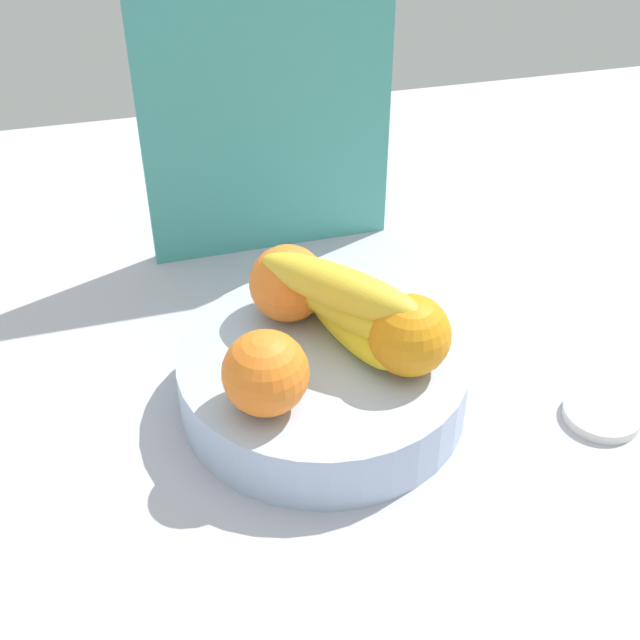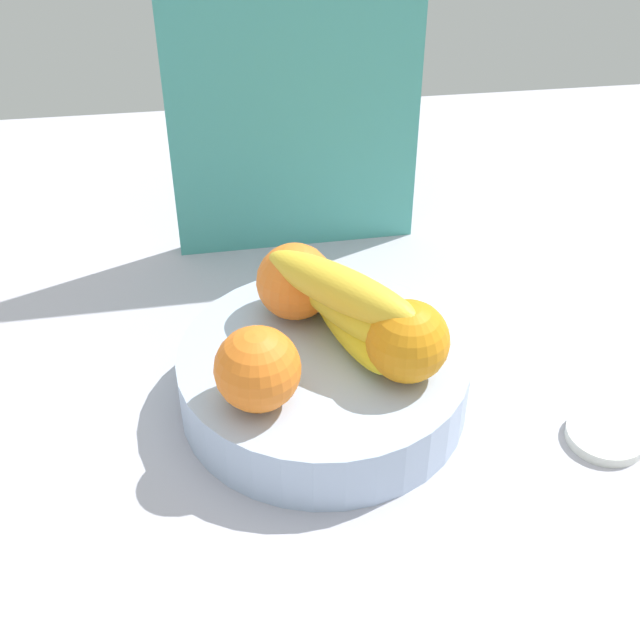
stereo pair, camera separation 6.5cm
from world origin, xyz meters
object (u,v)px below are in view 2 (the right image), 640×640
(banana_bunch, at_px, (344,303))
(orange_center, at_px, (295,281))
(fruit_bowl, at_px, (320,379))
(jar_lid, at_px, (606,435))
(cutting_board, at_px, (294,101))
(orange_front_left, at_px, (257,369))
(orange_front_right, at_px, (408,341))

(banana_bunch, bearing_deg, orange_center, 130.58)
(fruit_bowl, relative_size, jar_lid, 3.74)
(jar_lid, bearing_deg, orange_center, 150.85)
(orange_center, height_order, cutting_board, cutting_board)
(banana_bunch, height_order, cutting_board, cutting_board)
(cutting_board, bearing_deg, orange_front_left, -103.54)
(orange_front_right, bearing_deg, orange_front_left, -171.68)
(jar_lid, bearing_deg, orange_front_left, 174.86)
(fruit_bowl, bearing_deg, orange_front_right, -26.44)
(orange_front_right, height_order, banana_bunch, banana_bunch)
(orange_center, bearing_deg, cutting_board, 83.45)
(orange_front_right, height_order, jar_lid, orange_front_right)
(orange_front_right, bearing_deg, jar_lid, -14.75)
(orange_center, distance_m, cutting_board, 0.24)
(fruit_bowl, distance_m, cutting_board, 0.32)
(orange_front_right, bearing_deg, banana_bunch, 130.71)
(fruit_bowl, relative_size, orange_center, 3.65)
(fruit_bowl, xyz_separation_m, orange_front_right, (0.07, -0.04, 0.07))
(orange_front_left, distance_m, banana_bunch, 0.11)
(orange_center, xyz_separation_m, jar_lid, (0.27, -0.15, -0.09))
(orange_front_right, relative_size, jar_lid, 1.02)
(orange_front_right, xyz_separation_m, cutting_board, (-0.06, 0.32, 0.08))
(cutting_board, distance_m, jar_lid, 0.47)
(banana_bunch, distance_m, cutting_board, 0.28)
(orange_center, bearing_deg, orange_front_right, -49.35)
(orange_front_left, relative_size, orange_center, 1.00)
(fruit_bowl, xyz_separation_m, banana_bunch, (0.02, 0.02, 0.07))
(orange_center, bearing_deg, banana_bunch, -49.42)
(orange_front_right, bearing_deg, orange_center, 130.65)
(orange_front_left, xyz_separation_m, jar_lid, (0.31, -0.03, -0.09))
(orange_center, height_order, jar_lid, orange_center)
(fruit_bowl, distance_m, banana_bunch, 0.08)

